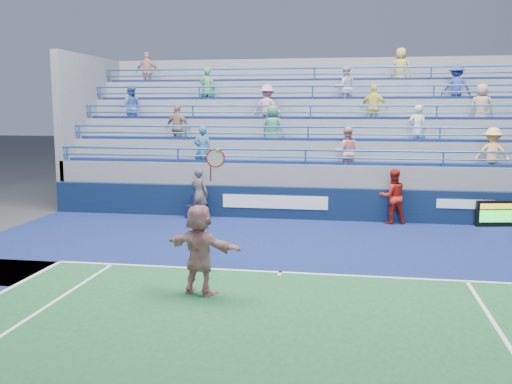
% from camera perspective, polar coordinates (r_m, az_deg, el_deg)
% --- Properties ---
extents(ground, '(120.00, 120.00, 0.00)m').
position_cam_1_polar(ground, '(13.25, 2.44, -8.10)').
color(ground, '#333538').
extents(sponsor_wall, '(18.00, 0.32, 1.10)m').
position_cam_1_polar(sponsor_wall, '(19.44, 4.88, -1.14)').
color(sponsor_wall, '#091936').
rests_on(sponsor_wall, ground).
extents(bleacher_stand, '(18.00, 5.60, 6.13)m').
position_cam_1_polar(bleacher_stand, '(23.04, 5.70, 2.84)').
color(bleacher_stand, slate).
rests_on(bleacher_stand, ground).
extents(serve_speed_board, '(1.23, 0.37, 0.85)m').
position_cam_1_polar(serve_speed_board, '(19.69, 22.80, -2.02)').
color(serve_speed_board, black).
rests_on(serve_speed_board, ground).
extents(judge_chair, '(0.58, 0.59, 0.81)m').
position_cam_1_polar(judge_chair, '(19.73, -6.23, -1.88)').
color(judge_chair, '#0C153C').
rests_on(judge_chair, ground).
extents(tennis_player, '(1.81, 1.10, 2.98)m').
position_cam_1_polar(tennis_player, '(11.62, -5.66, -5.73)').
color(tennis_player, silver).
rests_on(tennis_player, ground).
extents(line_judge, '(0.73, 0.58, 1.77)m').
position_cam_1_polar(line_judge, '(19.44, -5.70, -0.15)').
color(line_judge, '#15173B').
rests_on(line_judge, ground).
extents(ball_girl, '(1.03, 0.90, 1.81)m').
position_cam_1_polar(ball_girl, '(19.09, 13.51, -0.44)').
color(ball_girl, '#AD2013').
rests_on(ball_girl, ground).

